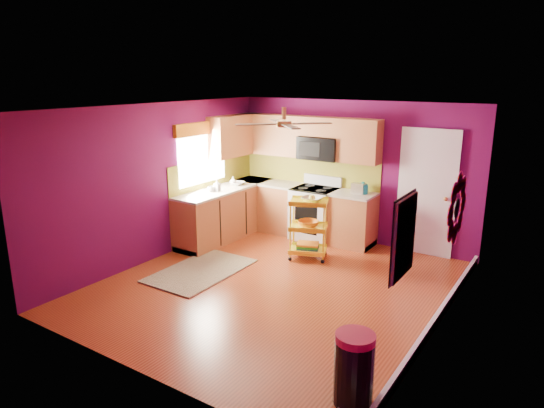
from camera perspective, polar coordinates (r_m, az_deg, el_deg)
The scene contains 18 objects.
ground at distance 7.01m, azimuth 0.42°, elevation -9.62°, with size 5.00×5.00×0.00m, color maroon.
room_envelope at distance 6.49m, azimuth 0.65°, elevation 3.56°, with size 4.54×5.04×2.52m.
lower_cabinets at distance 8.98m, azimuth -0.50°, elevation -1.09°, with size 2.81×2.31×0.94m.
electric_range at distance 8.87m, azimuth 5.06°, elevation -1.03°, with size 0.76×0.66×1.13m.
upper_cabinetry at distance 8.95m, azimuth 1.31°, elevation 7.78°, with size 2.80×2.30×1.26m.
left_window at distance 8.64m, azimuth -8.23°, elevation 6.95°, with size 0.08×1.35×1.08m.
panel_door at distance 8.32m, azimuth 17.73°, elevation 1.10°, with size 0.95×0.11×2.15m.
right_wall_art at distance 5.37m, azimuth 18.77°, elevation -1.74°, with size 0.04×2.74×1.04m.
ceiling_fan at distance 6.58m, azimuth 1.42°, elevation 9.50°, with size 1.01×1.01×0.26m.
shag_rug at distance 7.57m, azimuth -8.37°, elevation -7.77°, with size 1.00×1.63×0.02m, color #302010.
rolling_cart at distance 7.86m, azimuth 4.34°, elevation -2.59°, with size 0.71×0.62×1.08m.
trash_can at distance 4.67m, azimuth 9.62°, elevation -18.59°, with size 0.37×0.40×0.69m.
teal_kettle at distance 8.46m, azimuth 10.64°, elevation 1.78°, with size 0.18×0.18×0.21m.
toaster at distance 8.46m, azimuth 10.13°, elevation 1.83°, with size 0.22×0.15×0.18m, color beige.
soap_bottle_a at distance 8.54m, azimuth -6.47°, elevation 2.20°, with size 0.09×0.10×0.21m, color #EA3F72.
soap_bottle_b at distance 9.00m, azimuth -4.61°, elevation 2.73°, with size 0.12×0.12×0.16m, color white.
counter_dish at distance 9.00m, azimuth -4.11°, elevation 2.43°, with size 0.25×0.25×0.06m, color white.
counter_cup at distance 8.53m, azimuth -7.19°, elevation 1.76°, with size 0.12×0.12×0.09m, color white.
Camera 1 is at (3.45, -5.36, 2.91)m, focal length 32.00 mm.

